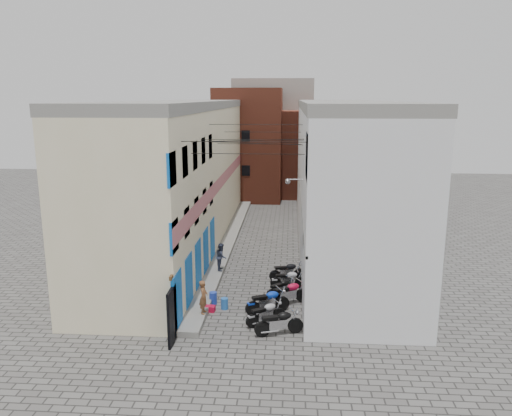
% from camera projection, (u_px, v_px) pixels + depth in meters
% --- Properties ---
extents(ground, '(90.00, 90.00, 0.00)m').
position_uv_depth(ground, '(239.00, 340.00, 19.38)').
color(ground, '#54524F').
rests_on(ground, ground).
extents(plinth, '(0.90, 26.00, 0.25)m').
position_uv_depth(plinth, '(229.00, 241.00, 32.16)').
color(plinth, gray).
rests_on(plinth, ground).
extents(building_left, '(5.10, 27.00, 9.00)m').
position_uv_depth(building_left, '(181.00, 174.00, 31.36)').
color(building_left, beige).
rests_on(building_left, ground).
extents(building_right, '(5.94, 26.00, 9.00)m').
position_uv_depth(building_right, '(341.00, 175.00, 30.71)').
color(building_right, white).
rests_on(building_right, ground).
extents(building_far_brick_left, '(6.00, 6.00, 10.00)m').
position_uv_depth(building_far_brick_left, '(249.00, 144.00, 45.70)').
color(building_far_brick_left, brown).
rests_on(building_far_brick_left, ground).
extents(building_far_brick_right, '(5.00, 6.00, 8.00)m').
position_uv_depth(building_far_brick_right, '(303.00, 153.00, 47.52)').
color(building_far_brick_right, brown).
rests_on(building_far_brick_right, ground).
extents(building_far_concrete, '(8.00, 5.00, 11.00)m').
position_uv_depth(building_far_concrete, '(273.00, 134.00, 51.29)').
color(building_far_concrete, gray).
rests_on(building_far_concrete, ground).
extents(far_shopfront, '(2.00, 0.30, 2.40)m').
position_uv_depth(far_shopfront, '(269.00, 191.00, 43.66)').
color(far_shopfront, black).
rests_on(far_shopfront, ground).
extents(overhead_wires, '(5.80, 13.02, 1.32)m').
position_uv_depth(overhead_wires, '(254.00, 139.00, 25.28)').
color(overhead_wires, black).
rests_on(overhead_wires, ground).
extents(motorcycle_a, '(2.10, 1.20, 1.16)m').
position_uv_depth(motorcycle_a, '(279.00, 321.00, 19.67)').
color(motorcycle_a, black).
rests_on(motorcycle_a, ground).
extents(motorcycle_b, '(1.85, 1.48, 1.06)m').
position_uv_depth(motorcycle_b, '(266.00, 312.00, 20.61)').
color(motorcycle_b, '#9C9BA0').
rests_on(motorcycle_b, ground).
extents(motorcycle_c, '(2.13, 1.47, 1.19)m').
position_uv_depth(motorcycle_c, '(268.00, 300.00, 21.67)').
color(motorcycle_c, '#0C34B6').
rests_on(motorcycle_c, ground).
extents(motorcycle_d, '(2.11, 1.59, 1.19)m').
position_uv_depth(motorcycle_d, '(289.00, 292.00, 22.57)').
color(motorcycle_d, '#BA0D34').
rests_on(motorcycle_d, ground).
extents(motorcycle_e, '(1.72, 1.60, 1.03)m').
position_uv_depth(motorcycle_e, '(282.00, 287.00, 23.35)').
color(motorcycle_e, black).
rests_on(motorcycle_e, ground).
extents(motorcycle_f, '(1.84, 0.81, 1.03)m').
position_uv_depth(motorcycle_f, '(288.00, 278.00, 24.49)').
color(motorcycle_f, '#B2B2B7').
rests_on(motorcycle_f, ground).
extents(motorcycle_g, '(1.96, 1.07, 1.09)m').
position_uv_depth(motorcycle_g, '(287.00, 270.00, 25.55)').
color(motorcycle_g, black).
rests_on(motorcycle_g, ground).
extents(person_a, '(0.38, 0.55, 1.46)m').
position_uv_depth(person_a, '(204.00, 297.00, 21.05)').
color(person_a, brown).
rests_on(person_a, plinth).
extents(person_b, '(0.60, 0.74, 1.45)m').
position_uv_depth(person_b, '(221.00, 257.00, 26.38)').
color(person_b, '#33394D').
rests_on(person_b, plinth).
extents(water_jug_near, '(0.32, 0.32, 0.51)m').
position_uv_depth(water_jug_near, '(224.00, 304.00, 22.17)').
color(water_jug_near, blue).
rests_on(water_jug_near, ground).
extents(water_jug_far, '(0.36, 0.36, 0.55)m').
position_uv_depth(water_jug_far, '(213.00, 298.00, 22.72)').
color(water_jug_far, '#2440B5').
rests_on(water_jug_far, ground).
extents(red_crate, '(0.45, 0.36, 0.26)m').
position_uv_depth(red_crate, '(210.00, 309.00, 21.92)').
color(red_crate, red).
rests_on(red_crate, ground).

